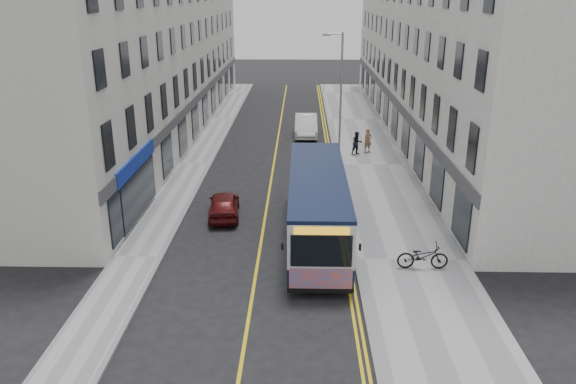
{
  "coord_description": "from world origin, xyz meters",
  "views": [
    {
      "loc": [
        1.72,
        -21.88,
        10.43
      ],
      "look_at": [
        1.14,
        2.64,
        1.6
      ],
      "focal_mm": 35.0,
      "sensor_mm": 36.0,
      "label": 1
    }
  ],
  "objects_px": {
    "pedestrian_far": "(357,143)",
    "car_maroon": "(224,204)",
    "car_white": "(306,125)",
    "bicycle": "(423,256)",
    "city_bus": "(317,204)",
    "streetlamp": "(340,91)",
    "pedestrian_near": "(368,140)"
  },
  "relations": [
    {
      "from": "pedestrian_far",
      "to": "car_white",
      "type": "xyz_separation_m",
      "value": [
        -3.34,
        5.61,
        -0.11
      ]
    },
    {
      "from": "pedestrian_near",
      "to": "car_white",
      "type": "xyz_separation_m",
      "value": [
        -4.13,
        5.0,
        -0.14
      ]
    },
    {
      "from": "car_white",
      "to": "car_maroon",
      "type": "distance_m",
      "value": 16.87
    },
    {
      "from": "pedestrian_far",
      "to": "car_white",
      "type": "height_order",
      "value": "pedestrian_far"
    },
    {
      "from": "streetlamp",
      "to": "car_white",
      "type": "height_order",
      "value": "streetlamp"
    },
    {
      "from": "city_bus",
      "to": "car_maroon",
      "type": "height_order",
      "value": "city_bus"
    },
    {
      "from": "city_bus",
      "to": "car_maroon",
      "type": "xyz_separation_m",
      "value": [
        -4.46,
        2.6,
        -1.05
      ]
    },
    {
      "from": "streetlamp",
      "to": "pedestrian_far",
      "type": "relative_size",
      "value": 5.17
    },
    {
      "from": "city_bus",
      "to": "pedestrian_far",
      "type": "relative_size",
      "value": 6.78
    },
    {
      "from": "car_maroon",
      "to": "streetlamp",
      "type": "bearing_deg",
      "value": -125.71
    },
    {
      "from": "pedestrian_near",
      "to": "car_white",
      "type": "bearing_deg",
      "value": 106.4
    },
    {
      "from": "bicycle",
      "to": "car_maroon",
      "type": "distance_m",
      "value": 10.15
    },
    {
      "from": "bicycle",
      "to": "pedestrian_far",
      "type": "relative_size",
      "value": 1.29
    },
    {
      "from": "streetlamp",
      "to": "city_bus",
      "type": "distance_m",
      "value": 13.47
    },
    {
      "from": "pedestrian_near",
      "to": "car_maroon",
      "type": "xyz_separation_m",
      "value": [
        -8.23,
        -11.37,
        -0.31
      ]
    },
    {
      "from": "car_white",
      "to": "city_bus",
      "type": "bearing_deg",
      "value": -88.97
    },
    {
      "from": "pedestrian_near",
      "to": "pedestrian_far",
      "type": "distance_m",
      "value": 1.0
    },
    {
      "from": "bicycle",
      "to": "car_white",
      "type": "xyz_separation_m",
      "value": [
        -4.42,
        21.89,
        0.14
      ]
    },
    {
      "from": "bicycle",
      "to": "car_white",
      "type": "relative_size",
      "value": 0.42
    },
    {
      "from": "city_bus",
      "to": "bicycle",
      "type": "height_order",
      "value": "city_bus"
    },
    {
      "from": "pedestrian_near",
      "to": "pedestrian_far",
      "type": "bearing_deg",
      "value": -165.19
    },
    {
      "from": "city_bus",
      "to": "pedestrian_near",
      "type": "distance_m",
      "value": 14.49
    },
    {
      "from": "city_bus",
      "to": "bicycle",
      "type": "relative_size",
      "value": 5.28
    },
    {
      "from": "city_bus",
      "to": "bicycle",
      "type": "xyz_separation_m",
      "value": [
        4.06,
        -2.92,
        -1.02
      ]
    },
    {
      "from": "bicycle",
      "to": "car_maroon",
      "type": "xyz_separation_m",
      "value": [
        -8.52,
        5.52,
        -0.03
      ]
    },
    {
      "from": "car_maroon",
      "to": "city_bus",
      "type": "bearing_deg",
      "value": 144.51
    },
    {
      "from": "pedestrian_far",
      "to": "car_maroon",
      "type": "relative_size",
      "value": 0.43
    },
    {
      "from": "bicycle",
      "to": "city_bus",
      "type": "bearing_deg",
      "value": 54.57
    },
    {
      "from": "bicycle",
      "to": "pedestrian_near",
      "type": "relative_size",
      "value": 1.23
    },
    {
      "from": "city_bus",
      "to": "pedestrian_near",
      "type": "xyz_separation_m",
      "value": [
        3.78,
        13.97,
        -0.74
      ]
    },
    {
      "from": "pedestrian_near",
      "to": "car_maroon",
      "type": "height_order",
      "value": "pedestrian_near"
    },
    {
      "from": "streetlamp",
      "to": "car_maroon",
      "type": "distance_m",
      "value": 12.73
    }
  ]
}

